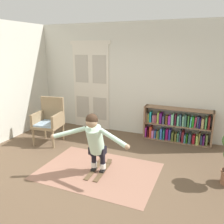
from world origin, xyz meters
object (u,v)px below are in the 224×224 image
object	(u,v)px
skis_pair	(99,169)
person_skier	(95,139)
wicker_chair	(49,119)
bookshelf	(177,127)

from	to	relation	value
skis_pair	person_skier	world-z (taller)	person_skier
skis_pair	person_skier	size ratio (longest dim) A/B	0.56
skis_pair	person_skier	distance (m)	0.71
skis_pair	person_skier	xyz separation A→B (m)	(0.01, -0.17, 0.68)
wicker_chair	person_skier	xyz separation A→B (m)	(1.75, -0.99, 0.13)
person_skier	skis_pair	bearing A→B (deg)	93.87
wicker_chair	skis_pair	world-z (taller)	wicker_chair
wicker_chair	person_skier	size ratio (longest dim) A/B	0.77
wicker_chair	skis_pair	bearing A→B (deg)	-25.25
skis_pair	bookshelf	bearing A→B (deg)	61.22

